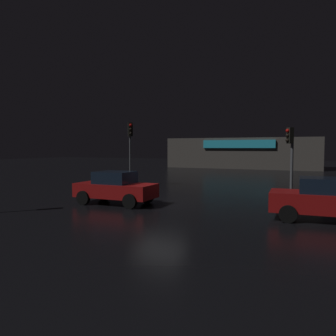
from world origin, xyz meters
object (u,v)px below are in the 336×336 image
object	(u,v)px
car_near	(115,188)
traffic_signal_opposite	(130,139)
store_building	(244,153)
car_far	(327,199)
traffic_signal_main	(291,149)

from	to	relation	value
car_near	traffic_signal_opposite	bearing A→B (deg)	115.67
traffic_signal_opposite	car_near	size ratio (longest dim) A/B	1.15
store_building	traffic_signal_opposite	distance (m)	25.55
traffic_signal_opposite	car_near	world-z (taller)	traffic_signal_opposite
store_building	car_far	bearing A→B (deg)	-73.13
traffic_signal_main	car_near	distance (m)	9.75
traffic_signal_main	car_far	world-z (taller)	traffic_signal_main
store_building	car_far	size ratio (longest dim) A/B	4.73
traffic_signal_opposite	car_far	world-z (taller)	traffic_signal_opposite
store_building	car_far	xyz separation A→B (m)	(9.78, -32.26, -1.20)
traffic_signal_main	car_far	distance (m)	6.21
traffic_signal_opposite	car_far	xyz separation A→B (m)	(12.77, -6.93, -2.59)
traffic_signal_main	car_far	bearing A→B (deg)	-72.78
traffic_signal_opposite	car_far	size ratio (longest dim) A/B	1.08
traffic_signal_main	traffic_signal_opposite	bearing A→B (deg)	173.41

